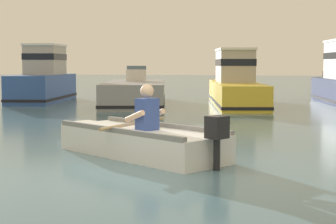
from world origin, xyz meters
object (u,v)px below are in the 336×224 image
rowboat_with_person (139,140)px  moored_boat_grey (136,94)px  moored_boat_blue (43,80)px  moored_boat_yellow (235,84)px

rowboat_with_person → moored_boat_grey: (-2.77, 10.71, 0.15)m
rowboat_with_person → moored_boat_blue: bearing=120.4°
moored_boat_grey → moored_boat_blue: bearing=169.4°
moored_boat_blue → moored_boat_yellow: (7.56, -0.07, -0.09)m
moored_boat_grey → moored_boat_yellow: (3.62, 0.66, 0.36)m
rowboat_with_person → moored_boat_grey: bearing=104.5°
moored_boat_blue → moored_boat_grey: size_ratio=0.73×
rowboat_with_person → moored_boat_blue: size_ratio=0.70×
moored_boat_blue → moored_boat_grey: bearing=-10.6°
rowboat_with_person → moored_boat_grey: 11.07m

